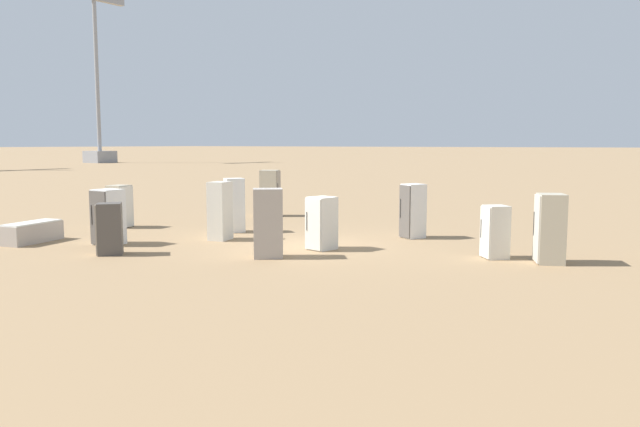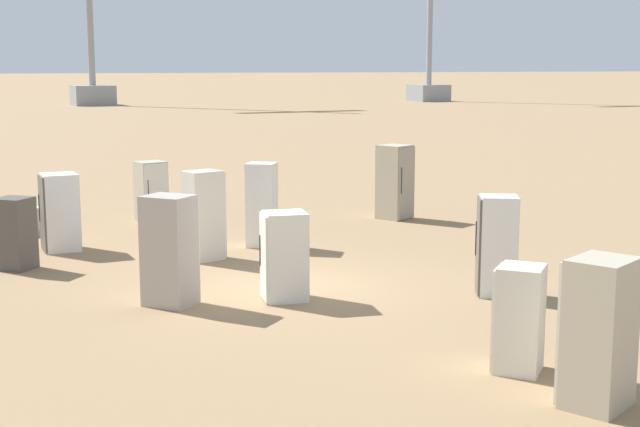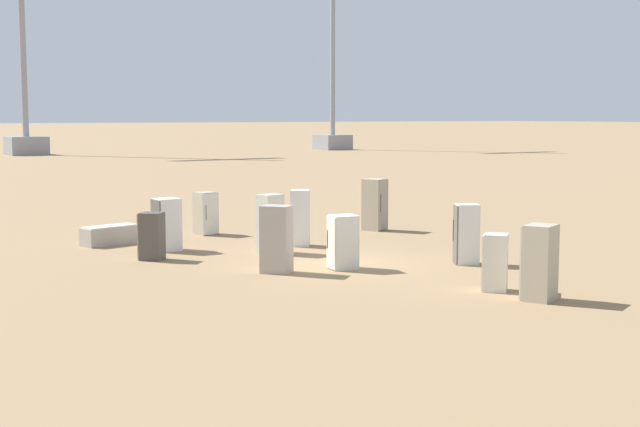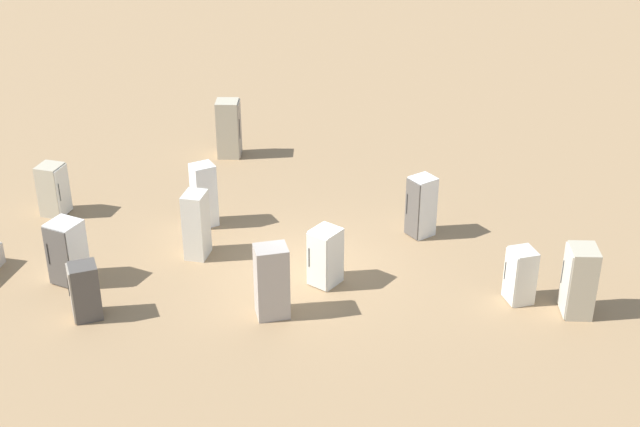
{
  "view_description": "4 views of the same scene",
  "coord_description": "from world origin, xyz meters",
  "px_view_note": "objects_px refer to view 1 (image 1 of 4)",
  "views": [
    {
      "loc": [
        -15.26,
        -10.42,
        3.06
      ],
      "look_at": [
        -0.36,
        -0.56,
        1.05
      ],
      "focal_mm": 35.0,
      "sensor_mm": 36.0,
      "label": 1
    },
    {
      "loc": [
        -6.01,
        -14.35,
        3.97
      ],
      "look_at": [
        0.34,
        -0.6,
        1.46
      ],
      "focal_mm": 50.0,
      "sensor_mm": 36.0,
      "label": 2
    },
    {
      "loc": [
        -14.26,
        -21.16,
        4.31
      ],
      "look_at": [
        0.2,
        1.43,
        1.36
      ],
      "focal_mm": 50.0,
      "sensor_mm": 36.0,
      "label": 3
    },
    {
      "loc": [
        -17.77,
        -9.14,
        12.12
      ],
      "look_at": [
        0.78,
        0.11,
        1.32
      ],
      "focal_mm": 50.0,
      "sensor_mm": 36.0,
      "label": 4
    }
  ],
  "objects_px": {
    "discarded_fridge_9": "(108,217)",
    "discarded_fridge_10": "(268,223)",
    "discarded_fridge_0": "(413,211)",
    "discarded_fridge_11": "(32,232)",
    "power_pylon_0": "(98,101)",
    "discarded_fridge_2": "(322,223)",
    "discarded_fridge_4": "(550,229)",
    "discarded_fridge_8": "(495,232)",
    "discarded_fridge_7": "(220,211)",
    "discarded_fridge_3": "(120,206)",
    "discarded_fridge_6": "(234,205)",
    "discarded_fridge_5": "(109,229)",
    "discarded_fridge_1": "(270,193)"
  },
  "relations": [
    {
      "from": "discarded_fridge_8",
      "to": "discarded_fridge_1",
      "type": "bearing_deg",
      "value": 25.95
    },
    {
      "from": "discarded_fridge_1",
      "to": "discarded_fridge_9",
      "type": "height_order",
      "value": "discarded_fridge_1"
    },
    {
      "from": "discarded_fridge_3",
      "to": "discarded_fridge_6",
      "type": "xyz_separation_m",
      "value": [
        1.41,
        -4.28,
        0.16
      ]
    },
    {
      "from": "discarded_fridge_2",
      "to": "discarded_fridge_7",
      "type": "distance_m",
      "value": 3.7
    },
    {
      "from": "discarded_fridge_1",
      "to": "discarded_fridge_10",
      "type": "distance_m",
      "value": 9.69
    },
    {
      "from": "discarded_fridge_6",
      "to": "discarded_fridge_8",
      "type": "distance_m",
      "value": 9.14
    },
    {
      "from": "discarded_fridge_4",
      "to": "discarded_fridge_9",
      "type": "relative_size",
      "value": 1.06
    },
    {
      "from": "power_pylon_0",
      "to": "discarded_fridge_7",
      "type": "relative_size",
      "value": 16.83
    },
    {
      "from": "discarded_fridge_9",
      "to": "discarded_fridge_10",
      "type": "distance_m",
      "value": 5.49
    },
    {
      "from": "discarded_fridge_10",
      "to": "power_pylon_0",
      "type": "bearing_deg",
      "value": 105.82
    },
    {
      "from": "discarded_fridge_7",
      "to": "discarded_fridge_10",
      "type": "bearing_deg",
      "value": -40.86
    },
    {
      "from": "power_pylon_0",
      "to": "discarded_fridge_8",
      "type": "bearing_deg",
      "value": -120.93
    },
    {
      "from": "discarded_fridge_4",
      "to": "discarded_fridge_6",
      "type": "xyz_separation_m",
      "value": [
        -0.15,
        10.52,
        0.04
      ]
    },
    {
      "from": "discarded_fridge_10",
      "to": "discarded_fridge_2",
      "type": "bearing_deg",
      "value": 34.97
    },
    {
      "from": "discarded_fridge_7",
      "to": "discarded_fridge_9",
      "type": "relative_size",
      "value": 1.1
    },
    {
      "from": "discarded_fridge_3",
      "to": "discarded_fridge_5",
      "type": "distance_m",
      "value": 5.81
    },
    {
      "from": "discarded_fridge_3",
      "to": "discarded_fridge_8",
      "type": "relative_size",
      "value": 1.09
    },
    {
      "from": "discarded_fridge_6",
      "to": "discarded_fridge_9",
      "type": "height_order",
      "value": "discarded_fridge_6"
    },
    {
      "from": "discarded_fridge_0",
      "to": "discarded_fridge_9",
      "type": "xyz_separation_m",
      "value": [
        -6.32,
        7.16,
        -0.04
      ]
    },
    {
      "from": "power_pylon_0",
      "to": "discarded_fridge_10",
      "type": "distance_m",
      "value": 89.84
    },
    {
      "from": "discarded_fridge_3",
      "to": "discarded_fridge_11",
      "type": "xyz_separation_m",
      "value": [
        -3.81,
        -0.57,
        -0.46
      ]
    },
    {
      "from": "discarded_fridge_11",
      "to": "discarded_fridge_8",
      "type": "bearing_deg",
      "value": 8.95
    },
    {
      "from": "discarded_fridge_9",
      "to": "discarded_fridge_11",
      "type": "height_order",
      "value": "discarded_fridge_9"
    },
    {
      "from": "discarded_fridge_0",
      "to": "discarded_fridge_11",
      "type": "relative_size",
      "value": 0.86
    },
    {
      "from": "discarded_fridge_7",
      "to": "discarded_fridge_8",
      "type": "distance_m",
      "value": 8.5
    },
    {
      "from": "discarded_fridge_2",
      "to": "discarded_fridge_11",
      "type": "xyz_separation_m",
      "value": [
        -3.9,
        8.21,
        -0.45
      ]
    },
    {
      "from": "discarded_fridge_10",
      "to": "discarded_fridge_5",
      "type": "bearing_deg",
      "value": 168.11
    },
    {
      "from": "discarded_fridge_7",
      "to": "discarded_fridge_11",
      "type": "bearing_deg",
      "value": -155.52
    },
    {
      "from": "discarded_fridge_9",
      "to": "discarded_fridge_10",
      "type": "bearing_deg",
      "value": -170.38
    },
    {
      "from": "power_pylon_0",
      "to": "discarded_fridge_2",
      "type": "distance_m",
      "value": 89.25
    },
    {
      "from": "discarded_fridge_4",
      "to": "discarded_fridge_8",
      "type": "height_order",
      "value": "discarded_fridge_4"
    },
    {
      "from": "discarded_fridge_2",
      "to": "discarded_fridge_5",
      "type": "bearing_deg",
      "value": 52.73
    },
    {
      "from": "discarded_fridge_0",
      "to": "power_pylon_0",
      "type": "bearing_deg",
      "value": -1.4
    },
    {
      "from": "discarded_fridge_8",
      "to": "discarded_fridge_7",
      "type": "bearing_deg",
      "value": 58.96
    },
    {
      "from": "power_pylon_0",
      "to": "discarded_fridge_3",
      "type": "distance_m",
      "value": 82.13
    },
    {
      "from": "discarded_fridge_5",
      "to": "discarded_fridge_8",
      "type": "distance_m",
      "value": 10.52
    },
    {
      "from": "discarded_fridge_0",
      "to": "discarded_fridge_11",
      "type": "height_order",
      "value": "discarded_fridge_0"
    },
    {
      "from": "discarded_fridge_0",
      "to": "discarded_fridge_1",
      "type": "bearing_deg",
      "value": 12.71
    },
    {
      "from": "discarded_fridge_11",
      "to": "discarded_fridge_4",
      "type": "bearing_deg",
      "value": 7.24
    },
    {
      "from": "discarded_fridge_2",
      "to": "discarded_fridge_11",
      "type": "distance_m",
      "value": 9.1
    },
    {
      "from": "discarded_fridge_5",
      "to": "discarded_fridge_11",
      "type": "height_order",
      "value": "discarded_fridge_5"
    },
    {
      "from": "discarded_fridge_4",
      "to": "discarded_fridge_8",
      "type": "xyz_separation_m",
      "value": [
        -0.08,
        1.39,
        -0.18
      ]
    },
    {
      "from": "discarded_fridge_2",
      "to": "discarded_fridge_9",
      "type": "bearing_deg",
      "value": 36.72
    },
    {
      "from": "discarded_fridge_5",
      "to": "discarded_fridge_8",
      "type": "xyz_separation_m",
      "value": [
        5.33,
        -9.07,
        -0.01
      ]
    },
    {
      "from": "discarded_fridge_5",
      "to": "discarded_fridge_6",
      "type": "xyz_separation_m",
      "value": [
        5.26,
        0.06,
        0.22
      ]
    },
    {
      "from": "discarded_fridge_8",
      "to": "discarded_fridge_9",
      "type": "height_order",
      "value": "discarded_fridge_9"
    },
    {
      "from": "power_pylon_0",
      "to": "discarded_fridge_8",
      "type": "relative_size",
      "value": 22.03
    },
    {
      "from": "power_pylon_0",
      "to": "discarded_fridge_5",
      "type": "height_order",
      "value": "power_pylon_0"
    },
    {
      "from": "discarded_fridge_8",
      "to": "discarded_fridge_10",
      "type": "xyz_separation_m",
      "value": [
        -3.25,
        5.15,
        0.22
      ]
    },
    {
      "from": "discarded_fridge_3",
      "to": "power_pylon_0",
      "type": "bearing_deg",
      "value": -136.99
    }
  ]
}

